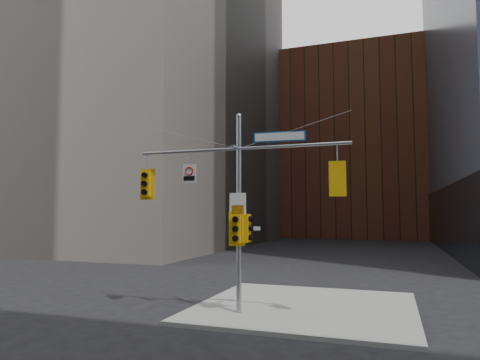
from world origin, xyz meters
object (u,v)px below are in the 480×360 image
Objects in this scene: traffic_light_pole_side at (247,228)px; traffic_light_pole_front at (236,229)px; signal_assembly at (239,192)px; regulatory_sign_arm at (189,173)px; street_sign_blade at (279,137)px; traffic_light_west_arm at (146,184)px; traffic_light_east_arm at (338,179)px.

traffic_light_pole_front is (-0.32, -0.27, -0.01)m from traffic_light_pole_side.
signal_assembly is 7.94× the size of traffic_light_pole_side.
signal_assembly is 11.63× the size of regulatory_sign_arm.
street_sign_blade is 3.69m from regulatory_sign_arm.
traffic_light_pole_front is at bearing -6.61° from regulatory_sign_arm.
traffic_light_pole_side is at bearing 0.87° from signal_assembly.
signal_assembly is at bearing 1.09° from regulatory_sign_arm.
traffic_light_pole_side is 0.81× the size of traffic_light_pole_front.
traffic_light_west_arm is 1.92m from regulatory_sign_arm.
street_sign_blade is (1.52, 0.00, 1.93)m from signal_assembly.
street_sign_blade reaches higher than traffic_light_pole_front.
regulatory_sign_arm is at bearing -4.89° from traffic_light_east_arm.
street_sign_blade is at bearing -5.18° from traffic_light_east_arm.
signal_assembly is at bearing 79.35° from traffic_light_pole_front.
regulatory_sign_arm reaches higher than traffic_light_east_arm.
traffic_light_pole_front is at bearing 133.02° from traffic_light_pole_side.
traffic_light_east_arm is (7.37, -0.01, -0.00)m from traffic_light_west_arm.
signal_assembly reaches higher than street_sign_blade.
traffic_light_pole_side is 0.42m from traffic_light_pole_front.
traffic_light_west_arm is 7.37m from traffic_light_east_arm.
regulatory_sign_arm is at bearing -12.05° from traffic_light_west_arm.
traffic_light_east_arm is at bearing 0.02° from signal_assembly.
signal_assembly is 2.46m from street_sign_blade.
traffic_light_west_arm reaches higher than traffic_light_pole_side.
traffic_light_west_arm reaches higher than traffic_light_pole_front.
regulatory_sign_arm is (-5.49, -0.02, 0.37)m from traffic_light_east_arm.
signal_assembly is at bearing 93.82° from traffic_light_pole_side.
signal_assembly is at bearing -5.10° from traffic_light_east_arm.
signal_assembly is 2.12m from regulatory_sign_arm.
traffic_light_east_arm is 5.50m from regulatory_sign_arm.
traffic_light_pole_front reaches higher than traffic_light_pole_side.
traffic_light_west_arm is 1.04× the size of traffic_light_east_arm.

